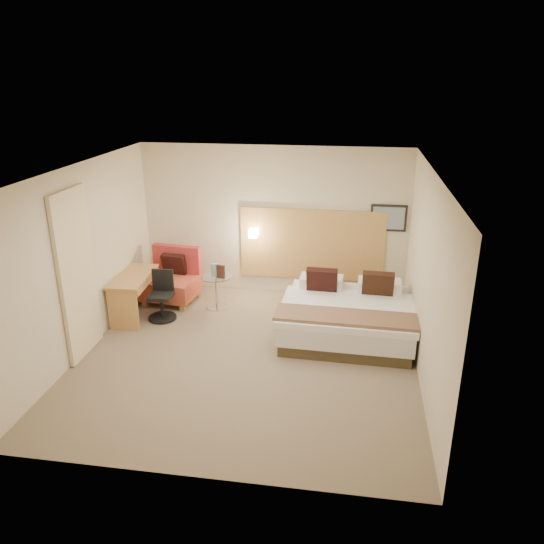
% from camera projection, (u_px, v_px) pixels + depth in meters
% --- Properties ---
extents(floor, '(4.80, 5.00, 0.02)m').
position_uv_depth(floor, '(248.00, 356.00, 7.73)').
color(floor, '#786751').
rests_on(floor, ground).
extents(ceiling, '(4.80, 5.00, 0.02)m').
position_uv_depth(ceiling, '(244.00, 170.00, 6.76)').
color(ceiling, silver).
rests_on(ceiling, floor).
extents(wall_back, '(4.80, 0.02, 2.70)m').
position_uv_depth(wall_back, '(274.00, 221.00, 9.56)').
color(wall_back, beige).
rests_on(wall_back, floor).
extents(wall_front, '(4.80, 0.02, 2.70)m').
position_uv_depth(wall_front, '(192.00, 363.00, 4.92)').
color(wall_front, beige).
rests_on(wall_front, floor).
extents(wall_left, '(0.02, 5.00, 2.70)m').
position_uv_depth(wall_left, '(81.00, 260.00, 7.59)').
color(wall_left, beige).
rests_on(wall_left, floor).
extents(wall_right, '(0.02, 5.00, 2.70)m').
position_uv_depth(wall_right, '(427.00, 279.00, 6.89)').
color(wall_right, beige).
rests_on(wall_right, floor).
extents(headboard_panel, '(2.60, 0.04, 1.30)m').
position_uv_depth(headboard_panel, '(312.00, 245.00, 9.56)').
color(headboard_panel, tan).
rests_on(headboard_panel, wall_back).
extents(art_frame, '(0.62, 0.03, 0.47)m').
position_uv_depth(art_frame, '(388.00, 218.00, 9.19)').
color(art_frame, black).
rests_on(art_frame, wall_back).
extents(art_canvas, '(0.54, 0.01, 0.39)m').
position_uv_depth(art_canvas, '(389.00, 218.00, 9.17)').
color(art_canvas, gray).
rests_on(art_canvas, wall_back).
extents(lamp_arm, '(0.02, 0.12, 0.02)m').
position_uv_depth(lamp_arm, '(254.00, 232.00, 9.60)').
color(lamp_arm, silver).
rests_on(lamp_arm, wall_back).
extents(lamp_shade, '(0.15, 0.15, 0.15)m').
position_uv_depth(lamp_shade, '(253.00, 233.00, 9.54)').
color(lamp_shade, '#FFEDC6').
rests_on(lamp_shade, wall_back).
extents(curtain, '(0.06, 0.90, 2.42)m').
position_uv_depth(curtain, '(77.00, 275.00, 7.40)').
color(curtain, beige).
rests_on(curtain, wall_left).
extents(bottle_a, '(0.08, 0.08, 0.21)m').
position_uv_depth(bottle_a, '(213.00, 270.00, 9.09)').
color(bottle_a, '#82B6C9').
rests_on(bottle_a, side_table).
extents(bottle_b, '(0.08, 0.08, 0.21)m').
position_uv_depth(bottle_b, '(217.00, 270.00, 9.09)').
color(bottle_b, '#7CA7C0').
rests_on(bottle_b, side_table).
extents(menu_folder, '(0.15, 0.09, 0.23)m').
position_uv_depth(menu_folder, '(221.00, 272.00, 8.97)').
color(menu_folder, '#3D2019').
rests_on(menu_folder, side_table).
extents(bed, '(2.07, 2.01, 0.98)m').
position_uv_depth(bed, '(347.00, 314.00, 8.29)').
color(bed, '#423521').
rests_on(bed, floor).
extents(lounge_chair, '(0.98, 0.88, 0.95)m').
position_uv_depth(lounge_chair, '(172.00, 280.00, 9.48)').
color(lounge_chair, '#B97457').
rests_on(lounge_chair, floor).
extents(side_table, '(0.67, 0.67, 0.59)m').
position_uv_depth(side_table, '(217.00, 290.00, 9.18)').
color(side_table, silver).
rests_on(side_table, floor).
extents(desk, '(0.60, 1.19, 0.73)m').
position_uv_depth(desk, '(135.00, 284.00, 8.79)').
color(desk, '#B68147').
rests_on(desk, floor).
extents(desk_chair, '(0.49, 0.49, 0.82)m').
position_uv_depth(desk_chair, '(162.00, 299.00, 8.79)').
color(desk_chair, black).
rests_on(desk_chair, floor).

